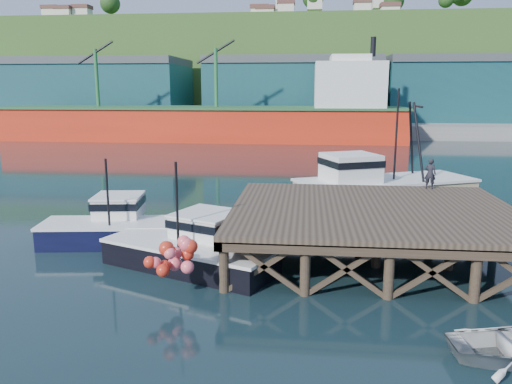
# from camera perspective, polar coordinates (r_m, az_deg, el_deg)

# --- Properties ---
(ground) EXTENTS (300.00, 300.00, 0.00)m
(ground) POSITION_cam_1_polar(r_m,az_deg,el_deg) (22.47, -1.16, -6.67)
(ground) COLOR black
(ground) RESTS_ON ground
(wharf) EXTENTS (12.00, 10.00, 2.62)m
(wharf) POSITION_cam_1_polar(r_m,az_deg,el_deg) (21.78, 13.28, -2.27)
(wharf) COLOR brown
(wharf) RESTS_ON ground
(far_quay) EXTENTS (160.00, 40.00, 2.00)m
(far_quay) POSITION_cam_1_polar(r_m,az_deg,el_deg) (91.40, 4.25, 7.87)
(far_quay) COLOR gray
(far_quay) RESTS_ON ground
(warehouse_left) EXTENTS (32.00, 16.00, 9.00)m
(warehouse_left) POSITION_cam_1_polar(r_m,az_deg,el_deg) (94.02, -18.05, 10.80)
(warehouse_left) COLOR #195452
(warehouse_left) RESTS_ON far_quay
(warehouse_mid) EXTENTS (28.00, 16.00, 9.00)m
(warehouse_mid) POSITION_cam_1_polar(r_m,az_deg,el_deg) (86.20, 4.20, 11.30)
(warehouse_mid) COLOR #195452
(warehouse_mid) RESTS_ON far_quay
(warehouse_right) EXTENTS (30.00, 16.00, 9.00)m
(warehouse_right) POSITION_cam_1_polar(r_m,az_deg,el_deg) (90.40, 23.91, 10.37)
(warehouse_right) COLOR #195452
(warehouse_right) RESTS_ON far_quay
(cargo_ship) EXTENTS (55.50, 10.00, 13.75)m
(cargo_ship) POSITION_cam_1_polar(r_m,az_deg,el_deg) (70.14, -3.27, 8.62)
(cargo_ship) COLOR red
(cargo_ship) RESTS_ON ground
(hillside) EXTENTS (220.00, 50.00, 22.00)m
(hillside) POSITION_cam_1_polar(r_m,az_deg,el_deg) (121.25, 4.76, 13.53)
(hillside) COLOR #2D511E
(hillside) RESTS_ON ground
(boat_navy) EXTENTS (6.81, 3.99, 4.10)m
(boat_navy) POSITION_cam_1_polar(r_m,az_deg,el_deg) (24.29, -15.80, -3.68)
(boat_navy) COLOR black
(boat_navy) RESTS_ON ground
(boat_black) EXTENTS (7.61, 6.33, 4.42)m
(boat_black) POSITION_cam_1_polar(r_m,az_deg,el_deg) (20.45, -7.08, -6.24)
(boat_black) COLOR black
(boat_black) RESTS_ON ground
(trawler) EXTENTS (11.26, 7.69, 7.12)m
(trawler) POSITION_cam_1_polar(r_m,az_deg,el_deg) (30.68, 14.12, 0.81)
(trawler) COLOR tan
(trawler) RESTS_ON ground
(dockworker) EXTENTS (0.66, 0.54, 1.55)m
(dockworker) POSITION_cam_1_polar(r_m,az_deg,el_deg) (26.63, 19.28, 2.01)
(dockworker) COLOR black
(dockworker) RESTS_ON wharf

